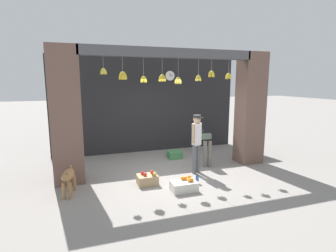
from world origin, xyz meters
name	(u,v)px	position (x,y,z in m)	size (l,w,h in m)	color
ground_plane	(172,174)	(0.00, 0.00, 0.00)	(60.00, 60.00, 0.00)	gray
shop_back_wall	(148,105)	(0.00, 2.54, 1.63)	(6.43, 0.12, 3.27)	#232326
shop_pillar_left	(66,116)	(-2.56, 0.30, 1.63)	(0.70, 0.60, 3.27)	brown
shop_pillar_right	(250,109)	(2.56, 0.30, 1.63)	(0.70, 0.60, 3.27)	brown
storefront_awning	(171,56)	(-0.02, 0.12, 3.07)	(4.53, 0.29, 0.91)	#4C4C51
dog	(68,177)	(-2.57, -0.53, 0.41)	(0.32, 0.80, 0.62)	#9E7042
shopkeeper	(197,140)	(0.64, -0.11, 0.92)	(0.32, 0.29, 1.58)	#56565B
worker_stooping	(205,143)	(1.18, 0.44, 0.66)	(0.32, 0.77, 1.00)	#6B665B
fruit_crate_oranges	(184,186)	(-0.11, -1.10, 0.12)	(0.58, 0.37, 0.30)	silver
fruit_crate_apples	(148,179)	(-0.80, -0.48, 0.13)	(0.48, 0.37, 0.32)	tan
produce_box_green	(175,155)	(0.56, 1.36, 0.11)	(0.43, 0.37, 0.23)	#42844C
water_bottle	(197,179)	(0.35, -0.81, 0.11)	(0.07, 0.07, 0.24)	#2D60AD
wall_clock	(170,76)	(0.78, 2.47, 2.63)	(0.35, 0.03, 0.35)	black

